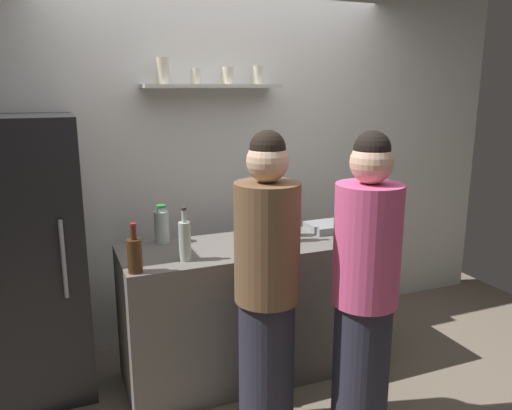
{
  "coord_description": "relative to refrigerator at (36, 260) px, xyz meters",
  "views": [
    {
      "loc": [
        -1.2,
        -2.33,
        1.88
      ],
      "look_at": [
        -0.02,
        0.55,
        1.15
      ],
      "focal_mm": 35.62,
      "sensor_mm": 36.0,
      "label": 1
    }
  ],
  "objects": [
    {
      "name": "wine_bottle_dark_glass",
      "position": [
        1.57,
        -0.24,
        0.14
      ],
      "size": [
        0.08,
        0.08,
        0.3
      ],
      "color": "black",
      "rests_on": "counter"
    },
    {
      "name": "back_wall_assembly",
      "position": [
        1.33,
        0.4,
        0.45
      ],
      "size": [
        4.8,
        0.32,
        2.6
      ],
      "color": "white",
      "rests_on": "ground"
    },
    {
      "name": "counter",
      "position": [
        1.31,
        -0.3,
        -0.41
      ],
      "size": [
        1.72,
        0.61,
        0.9
      ],
      "primitive_type": "cube",
      "color": "#66605B",
      "rests_on": "ground"
    },
    {
      "name": "utensil_holder",
      "position": [
        1.26,
        -0.49,
        0.09
      ],
      "size": [
        0.1,
        0.1,
        0.21
      ],
      "color": "#B2B2B7",
      "rests_on": "counter"
    },
    {
      "name": "wine_bottle_green_glass",
      "position": [
        1.53,
        -0.35,
        0.15
      ],
      "size": [
        0.07,
        0.07,
        0.31
      ],
      "color": "#19471E",
      "rests_on": "counter"
    },
    {
      "name": "baking_pan",
      "position": [
        1.92,
        -0.22,
        0.06
      ],
      "size": [
        0.34,
        0.24,
        0.05
      ],
      "primitive_type": "cube",
      "color": "gray",
      "rests_on": "counter"
    },
    {
      "name": "person_pink_top",
      "position": [
        1.57,
        -1.14,
        -0.03
      ],
      "size": [
        0.34,
        0.34,
        1.67
      ],
      "rotation": [
        0.0,
        0.0,
        5.14
      ],
      "color": "#262633",
      "rests_on": "ground"
    },
    {
      "name": "refrigerator",
      "position": [
        0.0,
        0.0,
        0.0
      ],
      "size": [
        0.56,
        0.63,
        1.72
      ],
      "color": "black",
      "rests_on": "ground"
    },
    {
      "name": "person_brown_jacket",
      "position": [
        1.12,
        -0.91,
        -0.03
      ],
      "size": [
        0.34,
        0.34,
        1.67
      ],
      "rotation": [
        0.0,
        0.0,
        4.67
      ],
      "color": "#262633",
      "rests_on": "ground"
    },
    {
      "name": "water_bottle_plastic",
      "position": [
        0.76,
        -0.06,
        0.15
      ],
      "size": [
        0.09,
        0.09,
        0.25
      ],
      "color": "silver",
      "rests_on": "counter"
    },
    {
      "name": "wine_bottle_pale_glass",
      "position": [
        0.81,
        -0.45,
        0.16
      ],
      "size": [
        0.07,
        0.07,
        0.31
      ],
      "color": "#B2BFB2",
      "rests_on": "counter"
    },
    {
      "name": "wine_bottle_amber_glass",
      "position": [
        0.51,
        -0.54,
        0.14
      ],
      "size": [
        0.08,
        0.08,
        0.27
      ],
      "color": "#472814",
      "rests_on": "counter"
    }
  ]
}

